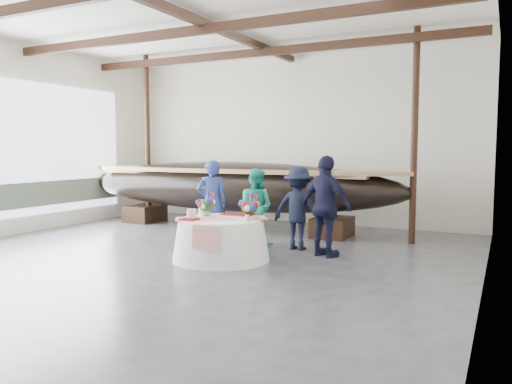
% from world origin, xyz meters
% --- Properties ---
extents(floor, '(10.00, 12.00, 0.01)m').
position_xyz_m(floor, '(0.00, 0.00, 0.00)').
color(floor, '#3D3D42').
rests_on(floor, ground).
extents(wall_back, '(10.00, 0.02, 4.50)m').
position_xyz_m(wall_back, '(0.00, 6.00, 2.25)').
color(wall_back, silver).
rests_on(wall_back, ground).
extents(wall_right, '(0.02, 12.00, 4.50)m').
position_xyz_m(wall_right, '(5.00, 0.00, 2.25)').
color(wall_right, silver).
rests_on(wall_right, ground).
extents(pavilion_structure, '(9.80, 11.76, 4.50)m').
position_xyz_m(pavilion_structure, '(0.00, 0.73, 4.00)').
color(pavilion_structure, black).
rests_on(pavilion_structure, ground).
extents(open_bay, '(0.03, 7.00, 3.20)m').
position_xyz_m(open_bay, '(-4.95, 1.00, 1.83)').
color(open_bay, silver).
rests_on(open_bay, ground).
extents(longboat_display, '(8.96, 1.79, 1.68)m').
position_xyz_m(longboat_display, '(-0.94, 4.14, 1.07)').
color(longboat_display, black).
rests_on(longboat_display, ground).
extents(banquet_table, '(1.75, 1.75, 0.75)m').
position_xyz_m(banquet_table, '(0.69, 0.99, 0.38)').
color(banquet_table, white).
rests_on(banquet_table, ground).
extents(tabletop_items, '(1.65, 1.36, 0.40)m').
position_xyz_m(tabletop_items, '(0.68, 1.14, 0.90)').
color(tabletop_items, red).
rests_on(tabletop_items, banquet_table).
extents(guest_woman_blue, '(0.77, 0.72, 1.77)m').
position_xyz_m(guest_woman_blue, '(-0.28, 2.24, 0.89)').
color(guest_woman_blue, navy).
rests_on(guest_woman_blue, ground).
extents(guest_woman_teal, '(0.80, 0.63, 1.60)m').
position_xyz_m(guest_woman_teal, '(0.63, 2.46, 0.80)').
color(guest_woman_teal, '#21AE8E').
rests_on(guest_woman_teal, ground).
extents(guest_man_left, '(1.07, 0.61, 1.65)m').
position_xyz_m(guest_man_left, '(1.57, 2.50, 0.83)').
color(guest_man_left, black).
rests_on(guest_man_left, ground).
extents(guest_man_right, '(1.20, 0.82, 1.89)m').
position_xyz_m(guest_man_right, '(2.29, 2.10, 0.94)').
color(guest_man_right, black).
rests_on(guest_man_right, ground).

